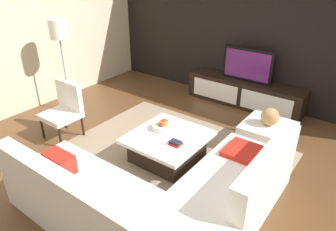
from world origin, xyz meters
name	(u,v)px	position (x,y,z in m)	size (l,w,h in m)	color
ground_plane	(169,164)	(0.00, 0.00, 0.00)	(14.00, 14.00, 0.00)	brown
feature_wall_back	(258,29)	(0.00, 2.70, 1.40)	(6.40, 0.12, 2.80)	black
side_wall_left	(31,30)	(-3.20, 0.20, 1.40)	(0.12, 5.20, 2.80)	beige
area_rug	(164,161)	(-0.10, 0.00, 0.01)	(3.05, 2.73, 0.01)	gray
media_console	(244,93)	(0.00, 2.40, 0.25)	(2.21, 0.45, 0.50)	black
television	(248,65)	(0.00, 2.40, 0.81)	(0.95, 0.06, 0.61)	black
sectional_couch	(159,200)	(0.52, -0.89, 0.29)	(2.51, 2.34, 0.82)	white
coffee_table	(168,147)	(-0.10, 0.10, 0.20)	(0.99, 1.03, 0.38)	black
accent_chair_near	(65,107)	(-1.79, -0.31, 0.49)	(0.53, 0.50, 0.87)	black
floor_lamp	(59,35)	(-2.51, 0.28, 1.39)	(0.31, 0.31, 1.66)	#A5A5AA
ottoman	(267,136)	(0.91, 1.19, 0.20)	(0.70, 0.70, 0.40)	white
fruit_bowl	(162,125)	(-0.28, 0.21, 0.43)	(0.28, 0.28, 0.14)	silver
decorative_ball	(270,117)	(0.91, 1.19, 0.53)	(0.26, 0.26, 0.26)	#AD8451
book_stack	(176,143)	(0.12, -0.02, 0.40)	(0.15, 0.14, 0.05)	maroon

